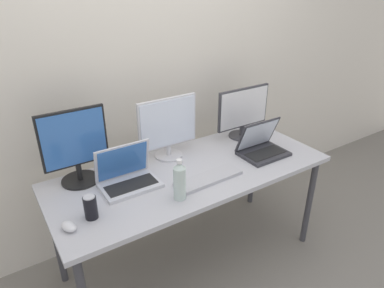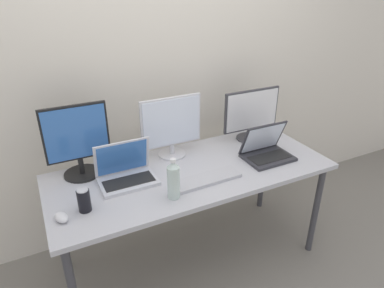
% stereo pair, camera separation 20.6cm
% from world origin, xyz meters
% --- Properties ---
extents(ground_plane, '(16.00, 16.00, 0.00)m').
position_xyz_m(ground_plane, '(0.00, 0.00, 0.00)').
color(ground_plane, gray).
extents(wall_back, '(7.00, 0.08, 2.60)m').
position_xyz_m(wall_back, '(0.00, 0.59, 1.30)').
color(wall_back, silver).
rests_on(wall_back, ground).
extents(work_desk, '(1.76, 0.72, 0.74)m').
position_xyz_m(work_desk, '(0.00, 0.00, 0.68)').
color(work_desk, '#424247').
rests_on(work_desk, ground).
extents(monitor_left, '(0.37, 0.22, 0.45)m').
position_xyz_m(monitor_left, '(-0.62, 0.25, 0.97)').
color(monitor_left, black).
rests_on(monitor_left, work_desk).
extents(monitor_center, '(0.42, 0.19, 0.41)m').
position_xyz_m(monitor_center, '(-0.03, 0.24, 0.95)').
color(monitor_center, silver).
rests_on(monitor_center, work_desk).
extents(monitor_right, '(0.45, 0.19, 0.38)m').
position_xyz_m(monitor_right, '(0.59, 0.21, 0.94)').
color(monitor_right, '#38383D').
rests_on(monitor_right, work_desk).
extents(laptop_silver, '(0.33, 0.23, 0.24)m').
position_xyz_m(laptop_silver, '(-0.40, 0.06, 0.80)').
color(laptop_silver, silver).
rests_on(laptop_silver, work_desk).
extents(laptop_secondary, '(0.31, 0.23, 0.23)m').
position_xyz_m(laptop_secondary, '(0.52, -0.07, 0.79)').
color(laptop_secondary, '#2D2D33').
rests_on(laptop_secondary, work_desk).
extents(keyboard_main, '(0.43, 0.14, 0.02)m').
position_xyz_m(keyboard_main, '(0.02, -0.15, 0.75)').
color(keyboard_main, '#B2B2B7').
rests_on(keyboard_main, work_desk).
extents(mouse_by_keyboard, '(0.08, 0.11, 0.04)m').
position_xyz_m(mouse_by_keyboard, '(-0.80, -0.16, 0.76)').
color(mouse_by_keyboard, silver).
rests_on(mouse_by_keyboard, work_desk).
extents(water_bottle, '(0.07, 0.07, 0.24)m').
position_xyz_m(water_bottle, '(-0.22, -0.22, 0.85)').
color(water_bottle, silver).
rests_on(water_bottle, work_desk).
extents(soda_can_near_keyboard, '(0.07, 0.07, 0.13)m').
position_xyz_m(soda_can_near_keyboard, '(-0.68, -0.12, 0.80)').
color(soda_can_near_keyboard, black).
rests_on(soda_can_near_keyboard, work_desk).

